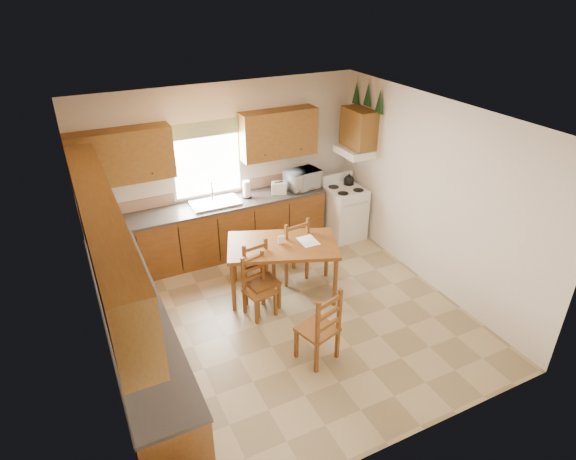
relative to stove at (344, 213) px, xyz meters
name	(u,v)px	position (x,y,z in m)	size (l,w,h in m)	color
floor	(288,316)	(-1.88, -1.60, -0.44)	(4.50, 4.50, 0.00)	tan
ceiling	(288,119)	(-1.88, -1.60, 2.26)	(4.50, 4.50, 0.00)	#925721
wall_left	(94,274)	(-4.13, -1.60, 0.91)	(4.50, 4.50, 0.00)	beige
wall_right	(432,195)	(0.37, -1.60, 0.91)	(4.50, 4.50, 0.00)	beige
wall_back	(225,169)	(-1.88, 0.65, 0.91)	(4.50, 4.50, 0.00)	beige
wall_front	(405,340)	(-1.88, -3.85, 0.91)	(4.50, 4.50, 0.00)	beige
lower_cab_back	(213,232)	(-2.25, 0.35, 0.00)	(3.75, 0.60, 0.88)	brown
lower_cab_left	(139,341)	(-3.83, -1.75, 0.00)	(0.60, 3.60, 0.88)	brown
counter_back	(211,206)	(-2.25, 0.35, 0.46)	(3.75, 0.63, 0.04)	#3D3734
counter_left	(132,309)	(-3.83, -1.75, 0.46)	(0.63, 3.60, 0.04)	#3D3734
backsplash	(205,193)	(-2.25, 0.64, 0.57)	(3.75, 0.01, 0.18)	#A17960
upper_cab_back_left	(122,156)	(-3.43, 0.48, 1.42)	(1.41, 0.33, 0.75)	brown
upper_cab_back_right	(279,134)	(-1.02, 0.48, 1.42)	(1.25, 0.33, 0.75)	brown
upper_cab_left	(103,234)	(-3.96, -1.75, 1.42)	(0.33, 3.60, 0.75)	brown
upper_cab_stove	(359,128)	(0.20, 0.05, 1.46)	(0.33, 0.62, 0.62)	brown
range_hood	(354,151)	(0.15, 0.05, 1.08)	(0.44, 0.62, 0.12)	white
window_frame	(207,160)	(-2.18, 0.62, 1.11)	(1.13, 0.02, 1.18)	white
window_pane	(207,161)	(-2.18, 0.61, 1.11)	(1.05, 0.01, 1.10)	white
window_valance	(205,129)	(-2.18, 0.59, 1.61)	(1.19, 0.01, 0.24)	#415E33
sink_basin	(215,203)	(-2.18, 0.35, 0.50)	(0.75, 0.45, 0.04)	silver
pine_decal_a	(380,101)	(0.33, -0.27, 1.94)	(0.22, 0.22, 0.36)	#153A1B
pine_decal_b	(368,94)	(0.33, 0.05, 1.98)	(0.22, 0.22, 0.36)	#153A1B
pine_decal_c	(356,93)	(0.33, 0.37, 1.94)	(0.22, 0.22, 0.36)	#153A1B
stove	(344,213)	(0.00, 0.00, 0.00)	(0.59, 0.61, 0.88)	white
coffeemaker	(106,213)	(-3.77, 0.35, 0.67)	(0.22, 0.27, 0.38)	white
paper_towel	(247,189)	(-1.64, 0.36, 0.62)	(0.12, 0.12, 0.28)	white
toaster	(279,188)	(-1.11, 0.28, 0.58)	(0.24, 0.15, 0.19)	white
microwave	(303,179)	(-0.66, 0.32, 0.63)	(0.51, 0.37, 0.31)	white
dining_table	(283,269)	(-1.70, -1.06, -0.04)	(1.50, 0.86, 0.81)	brown
chair_near_left	(317,325)	(-1.91, -2.45, 0.05)	(0.42, 0.40, 0.99)	brown
chair_near_right	(290,248)	(-1.42, -0.76, 0.07)	(0.43, 0.41, 1.02)	brown
chair_far_left	(262,278)	(-2.09, -1.24, 0.03)	(0.40, 0.38, 0.95)	brown
chair_far_right	(259,287)	(-2.19, -1.38, -0.01)	(0.36, 0.35, 0.87)	brown
table_paper	(308,241)	(-1.34, -1.15, 0.37)	(0.23, 0.31, 0.00)	white
table_card	(281,240)	(-1.70, -1.04, 0.43)	(0.09, 0.02, 0.12)	white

